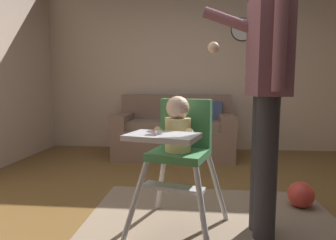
% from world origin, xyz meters
% --- Properties ---
extents(ground, '(6.14, 6.67, 0.10)m').
position_xyz_m(ground, '(0.00, 0.00, -0.05)').
color(ground, brown).
extents(wall_far, '(5.34, 0.06, 2.65)m').
position_xyz_m(wall_far, '(0.00, 2.56, 1.32)').
color(wall_far, beige).
rests_on(wall_far, ground).
extents(couch, '(1.63, 0.86, 0.86)m').
position_xyz_m(couch, '(-0.22, 2.04, 0.33)').
color(couch, '#816354').
rests_on(couch, ground).
extents(high_chair, '(0.74, 0.83, 0.93)m').
position_xyz_m(high_chair, '(-0.04, -0.15, 0.63)').
color(high_chair, silver).
rests_on(high_chair, ground).
extents(adult_standing, '(0.51, 0.49, 1.74)m').
position_xyz_m(adult_standing, '(0.51, -0.14, 0.99)').
color(adult_standing, '#2F2C30').
rests_on(adult_standing, ground).
extents(toy_ball_second, '(0.21, 0.21, 0.21)m').
position_xyz_m(toy_ball_second, '(0.94, 0.33, 0.11)').
color(toy_ball_second, '#D13D33').
rests_on(toy_ball_second, ground).
extents(wall_clock, '(0.34, 0.04, 0.34)m').
position_xyz_m(wall_clock, '(0.76, 2.52, 1.83)').
color(wall_clock, white).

